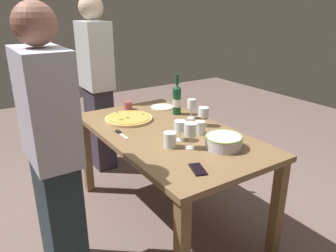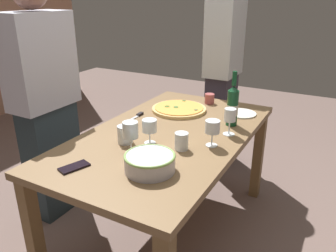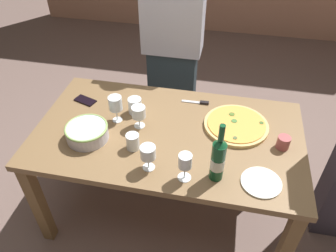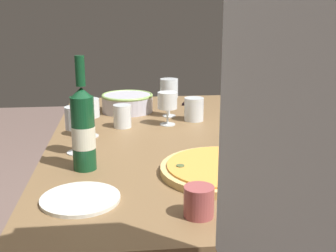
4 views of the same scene
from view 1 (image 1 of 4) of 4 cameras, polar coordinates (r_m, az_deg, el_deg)
ground_plane at (r=2.81m, az=-0.00°, el=-15.36°), size 8.00×8.00×0.00m
dining_table at (r=2.49m, az=-0.00°, el=-2.97°), size 1.60×0.90×0.75m
pizza at (r=2.71m, az=-6.86°, el=1.31°), size 0.39×0.39×0.03m
serving_bowl at (r=2.19m, az=9.69°, el=-2.61°), size 0.25×0.25×0.09m
wine_bottle at (r=2.81m, az=1.55°, el=4.66°), size 0.07×0.07×0.35m
wine_glass_near_pizza at (r=2.27m, az=2.13°, el=-0.03°), size 0.08×0.08×0.14m
wine_glass_by_bottle at (r=2.55m, az=6.21°, el=2.31°), size 0.08×0.08×0.15m
wine_glass_far_left at (r=2.72m, az=4.12°, el=3.75°), size 0.07×0.07×0.16m
wine_glass_far_right at (r=2.13m, az=3.92°, el=-0.82°), size 0.08×0.08×0.17m
cup_amber at (r=2.17m, az=0.34°, el=-2.41°), size 0.09×0.09×0.10m
cup_ceramic at (r=2.99m, az=-6.96°, el=3.58°), size 0.07×0.07×0.08m
cup_spare at (r=2.41m, az=5.63°, el=-0.28°), size 0.08×0.08×0.10m
side_plate at (r=3.03m, az=-1.02°, el=3.33°), size 0.21×0.21×0.01m
cell_phone at (r=1.90m, az=5.23°, el=-7.53°), size 0.16×0.11×0.01m
pizza_knife at (r=2.42m, az=-8.27°, el=-1.30°), size 0.18×0.02×0.02m
person_host at (r=3.38m, az=-12.30°, el=7.10°), size 0.39×0.24×1.74m
person_guest_left at (r=1.98m, az=-19.55°, el=-4.77°), size 0.45×0.24×1.67m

